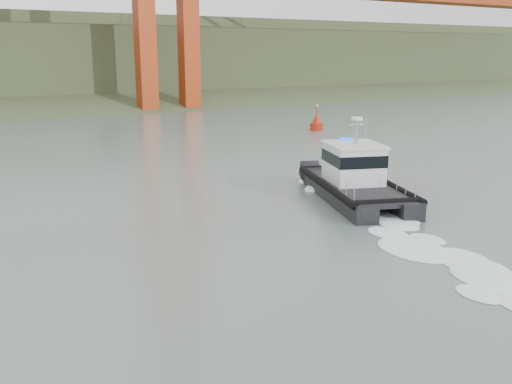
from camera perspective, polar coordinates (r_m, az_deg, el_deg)
ground at (r=27.85m, az=9.09°, el=-7.39°), size 400.00×400.00×0.00m
patrol_boat at (r=40.28m, az=9.84°, el=1.39°), size 8.28×12.96×5.91m
nav_buoy at (r=76.04m, az=6.07°, el=6.85°), size 1.72×1.72×3.59m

